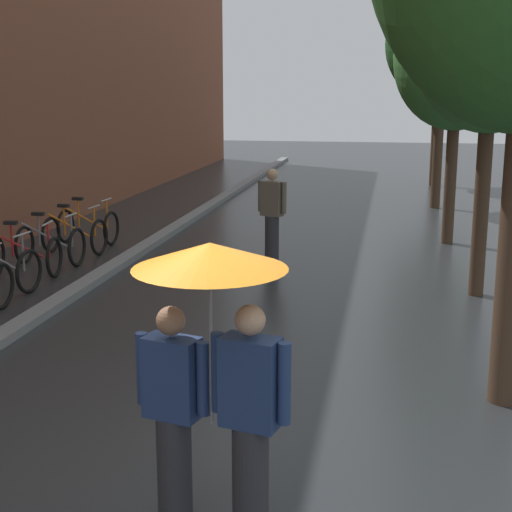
{
  "coord_description": "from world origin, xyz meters",
  "views": [
    {
      "loc": [
        1.58,
        -5.1,
        3.13
      ],
      "look_at": [
        0.15,
        2.65,
        1.35
      ],
      "focal_mm": 52.31,
      "sensor_mm": 36.0,
      "label": 1
    }
  ],
  "objects_px": {
    "street_tree_1": "(493,27)",
    "parked_bicycle_3": "(25,255)",
    "parked_bicycle_4": "(50,245)",
    "parked_bicycle_5": "(75,235)",
    "street_tree_4": "(440,55)",
    "pedestrian_walking_midground": "(272,214)",
    "parked_bicycle_2": "(0,268)",
    "street_tree_2": "(457,58)",
    "couple_under_umbrella": "(211,347)",
    "street_tree_3": "(443,44)",
    "parked_bicycle_6": "(88,226)"
  },
  "relations": [
    {
      "from": "street_tree_1",
      "to": "parked_bicycle_6",
      "type": "xyz_separation_m",
      "value": [
        -7.43,
        2.57,
        -3.61
      ]
    },
    {
      "from": "street_tree_4",
      "to": "couple_under_umbrella",
      "type": "xyz_separation_m",
      "value": [
        -2.5,
        -20.32,
        -2.78
      ]
    },
    {
      "from": "parked_bicycle_4",
      "to": "parked_bicycle_5",
      "type": "relative_size",
      "value": 0.97
    },
    {
      "from": "parked_bicycle_2",
      "to": "parked_bicycle_5",
      "type": "bearing_deg",
      "value": 89.4
    },
    {
      "from": "street_tree_4",
      "to": "parked_bicycle_2",
      "type": "height_order",
      "value": "street_tree_4"
    },
    {
      "from": "pedestrian_walking_midground",
      "to": "parked_bicycle_2",
      "type": "bearing_deg",
      "value": -143.53
    },
    {
      "from": "street_tree_1",
      "to": "pedestrian_walking_midground",
      "type": "bearing_deg",
      "value": 153.33
    },
    {
      "from": "parked_bicycle_2",
      "to": "parked_bicycle_4",
      "type": "bearing_deg",
      "value": 90.4
    },
    {
      "from": "parked_bicycle_4",
      "to": "parked_bicycle_5",
      "type": "distance_m",
      "value": 0.97
    },
    {
      "from": "street_tree_2",
      "to": "couple_under_umbrella",
      "type": "relative_size",
      "value": 2.44
    },
    {
      "from": "street_tree_4",
      "to": "parked_bicycle_2",
      "type": "distance_m",
      "value": 16.78
    },
    {
      "from": "parked_bicycle_6",
      "to": "couple_under_umbrella",
      "type": "bearing_deg",
      "value": -62.39
    },
    {
      "from": "street_tree_3",
      "to": "parked_bicycle_6",
      "type": "distance_m",
      "value": 10.25
    },
    {
      "from": "street_tree_3",
      "to": "parked_bicycle_3",
      "type": "relative_size",
      "value": 5.05
    },
    {
      "from": "street_tree_1",
      "to": "parked_bicycle_4",
      "type": "relative_size",
      "value": 5.09
    },
    {
      "from": "street_tree_3",
      "to": "street_tree_1",
      "type": "bearing_deg",
      "value": -88.72
    },
    {
      "from": "couple_under_umbrella",
      "to": "pedestrian_walking_midground",
      "type": "xyz_separation_m",
      "value": [
        -0.96,
        8.56,
        -0.5
      ]
    },
    {
      "from": "street_tree_2",
      "to": "parked_bicycle_4",
      "type": "bearing_deg",
      "value": -155.36
    },
    {
      "from": "street_tree_1",
      "to": "couple_under_umbrella",
      "type": "distance_m",
      "value": 7.72
    },
    {
      "from": "parked_bicycle_4",
      "to": "parked_bicycle_3",
      "type": "bearing_deg",
      "value": -92.15
    },
    {
      "from": "street_tree_1",
      "to": "parked_bicycle_2",
      "type": "height_order",
      "value": "street_tree_1"
    },
    {
      "from": "parked_bicycle_3",
      "to": "couple_under_umbrella",
      "type": "distance_m",
      "value": 8.26
    },
    {
      "from": "parked_bicycle_5",
      "to": "couple_under_umbrella",
      "type": "distance_m",
      "value": 9.77
    },
    {
      "from": "parked_bicycle_2",
      "to": "parked_bicycle_4",
      "type": "height_order",
      "value": "same"
    },
    {
      "from": "street_tree_1",
      "to": "street_tree_2",
      "type": "relative_size",
      "value": 1.08
    },
    {
      "from": "parked_bicycle_3",
      "to": "pedestrian_walking_midground",
      "type": "xyz_separation_m",
      "value": [
        3.91,
        1.97,
        0.5
      ]
    },
    {
      "from": "street_tree_4",
      "to": "parked_bicycle_4",
      "type": "relative_size",
      "value": 5.24
    },
    {
      "from": "street_tree_1",
      "to": "parked_bicycle_3",
      "type": "bearing_deg",
      "value": -178.33
    },
    {
      "from": "parked_bicycle_2",
      "to": "pedestrian_walking_midground",
      "type": "height_order",
      "value": "pedestrian_walking_midground"
    },
    {
      "from": "street_tree_1",
      "to": "street_tree_4",
      "type": "bearing_deg",
      "value": 90.11
    },
    {
      "from": "parked_bicycle_6",
      "to": "street_tree_2",
      "type": "bearing_deg",
      "value": 10.96
    },
    {
      "from": "street_tree_2",
      "to": "parked_bicycle_5",
      "type": "height_order",
      "value": "street_tree_2"
    },
    {
      "from": "parked_bicycle_4",
      "to": "parked_bicycle_6",
      "type": "xyz_separation_m",
      "value": [
        -0.07,
        1.89,
        0.0
      ]
    },
    {
      "from": "parked_bicycle_2",
      "to": "parked_bicycle_5",
      "type": "distance_m",
      "value": 2.76
    },
    {
      "from": "parked_bicycle_5",
      "to": "parked_bicycle_6",
      "type": "xyz_separation_m",
      "value": [
        -0.11,
        0.92,
        0.0
      ]
    },
    {
      "from": "street_tree_4",
      "to": "parked_bicycle_5",
      "type": "xyz_separation_m",
      "value": [
        -7.29,
        -11.87,
        -3.78
      ]
    },
    {
      "from": "parked_bicycle_5",
      "to": "parked_bicycle_6",
      "type": "distance_m",
      "value": 0.93
    },
    {
      "from": "street_tree_4",
      "to": "parked_bicycle_5",
      "type": "relative_size",
      "value": 5.08
    },
    {
      "from": "parked_bicycle_3",
      "to": "parked_bicycle_6",
      "type": "relative_size",
      "value": 1.02
    },
    {
      "from": "parked_bicycle_2",
      "to": "pedestrian_walking_midground",
      "type": "relative_size",
      "value": 0.67
    },
    {
      "from": "street_tree_2",
      "to": "street_tree_4",
      "type": "distance_m",
      "value": 9.55
    },
    {
      "from": "street_tree_2",
      "to": "pedestrian_walking_midground",
      "type": "height_order",
      "value": "street_tree_2"
    },
    {
      "from": "pedestrian_walking_midground",
      "to": "street_tree_4",
      "type": "bearing_deg",
      "value": 73.62
    },
    {
      "from": "parked_bicycle_4",
      "to": "pedestrian_walking_midground",
      "type": "xyz_separation_m",
      "value": [
        3.88,
        1.07,
        0.5
      ]
    },
    {
      "from": "street_tree_1",
      "to": "parked_bicycle_2",
      "type": "xyz_separation_m",
      "value": [
        -7.35,
        -1.11,
        -3.61
      ]
    },
    {
      "from": "parked_bicycle_4",
      "to": "pedestrian_walking_midground",
      "type": "bearing_deg",
      "value": 15.39
    },
    {
      "from": "street_tree_2",
      "to": "parked_bicycle_5",
      "type": "xyz_separation_m",
      "value": [
        -7.14,
        -2.33,
        -3.33
      ]
    },
    {
      "from": "street_tree_1",
      "to": "street_tree_2",
      "type": "distance_m",
      "value": 3.99
    },
    {
      "from": "street_tree_3",
      "to": "street_tree_4",
      "type": "distance_m",
      "value": 4.8
    },
    {
      "from": "street_tree_3",
      "to": "parked_bicycle_4",
      "type": "height_order",
      "value": "street_tree_3"
    }
  ]
}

